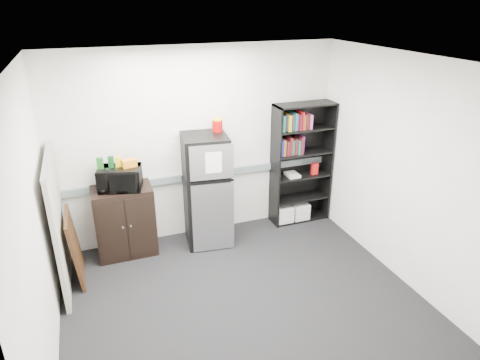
{
  "coord_description": "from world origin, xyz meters",
  "views": [
    {
      "loc": [
        -1.42,
        -3.77,
        3.24
      ],
      "look_at": [
        0.3,
        0.9,
        1.11
      ],
      "focal_mm": 32.0,
      "sensor_mm": 36.0,
      "label": 1
    }
  ],
  "objects_px": {
    "bookshelf": "(300,161)",
    "microwave": "(120,178)",
    "cabinet": "(125,221)",
    "refrigerator": "(207,191)",
    "cubicle_partition": "(58,223)"
  },
  "relations": [
    {
      "from": "microwave",
      "to": "refrigerator",
      "type": "xyz_separation_m",
      "value": [
        1.12,
        -0.06,
        -0.32
      ]
    },
    {
      "from": "bookshelf",
      "to": "refrigerator",
      "type": "distance_m",
      "value": 1.53
    },
    {
      "from": "bookshelf",
      "to": "refrigerator",
      "type": "xyz_separation_m",
      "value": [
        -1.51,
        -0.15,
        -0.18
      ]
    },
    {
      "from": "cubicle_partition",
      "to": "refrigerator",
      "type": "xyz_separation_m",
      "value": [
        1.89,
        0.34,
        -0.02
      ]
    },
    {
      "from": "bookshelf",
      "to": "microwave",
      "type": "height_order",
      "value": "bookshelf"
    },
    {
      "from": "cubicle_partition",
      "to": "microwave",
      "type": "bearing_deg",
      "value": 27.7
    },
    {
      "from": "bookshelf",
      "to": "cabinet",
      "type": "xyz_separation_m",
      "value": [
        -2.64,
        -0.07,
        -0.49
      ]
    },
    {
      "from": "refrigerator",
      "to": "bookshelf",
      "type": "bearing_deg",
      "value": 12.15
    },
    {
      "from": "cubicle_partition",
      "to": "cabinet",
      "type": "relative_size",
      "value": 1.68
    },
    {
      "from": "cabinet",
      "to": "refrigerator",
      "type": "height_order",
      "value": "refrigerator"
    },
    {
      "from": "bookshelf",
      "to": "cubicle_partition",
      "type": "xyz_separation_m",
      "value": [
        -3.41,
        -0.49,
        -0.16
      ]
    },
    {
      "from": "cubicle_partition",
      "to": "cabinet",
      "type": "xyz_separation_m",
      "value": [
        0.77,
        0.42,
        -0.33
      ]
    },
    {
      "from": "bookshelf",
      "to": "microwave",
      "type": "xyz_separation_m",
      "value": [
        -2.64,
        -0.08,
        0.14
      ]
    },
    {
      "from": "bookshelf",
      "to": "microwave",
      "type": "distance_m",
      "value": 2.64
    },
    {
      "from": "bookshelf",
      "to": "refrigerator",
      "type": "relative_size",
      "value": 1.17
    }
  ]
}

